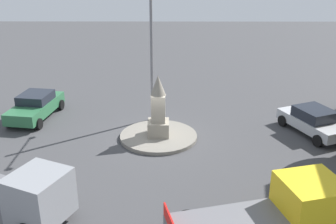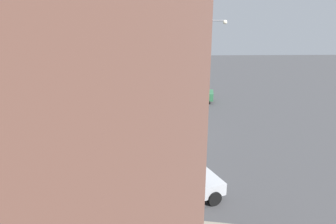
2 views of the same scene
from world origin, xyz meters
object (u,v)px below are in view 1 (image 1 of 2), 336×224
object	(u,v)px
monument	(158,110)
car_silver_waiting	(313,121)
truck_yellow_far_side	(278,213)
streetlamp	(151,40)
truck_grey_approaching	(19,196)
car_green_parked_left	(36,106)

from	to	relation	value
monument	car_silver_waiting	xyz separation A→B (m)	(0.68, -8.56, -0.88)
monument	car_silver_waiting	world-z (taller)	monument
car_silver_waiting	truck_yellow_far_side	size ratio (longest dim) A/B	0.71
monument	streetlamp	bearing A→B (deg)	9.23
monument	streetlamp	size ratio (longest dim) A/B	0.41
monument	truck_grey_approaching	distance (m)	8.73
car_green_parked_left	monument	bearing A→B (deg)	-110.98
streetlamp	truck_grey_approaching	bearing A→B (deg)	155.12
streetlamp	truck_grey_approaching	xyz separation A→B (m)	(-9.80, 4.55, -3.82)
car_silver_waiting	truck_grey_approaching	bearing A→B (deg)	120.03
streetlamp	car_green_parked_left	xyz separation A→B (m)	(0.23, 7.09, -4.07)
car_green_parked_left	truck_yellow_far_side	bearing A→B (deg)	-132.71
car_silver_waiting	streetlamp	bearing A→B (deg)	77.58
car_green_parked_left	truck_grey_approaching	xyz separation A→B (m)	(-10.03, -2.54, 0.25)
car_green_parked_left	truck_yellow_far_side	distance (m)	16.18
car_silver_waiting	truck_grey_approaching	xyz separation A→B (m)	(-7.82, 13.53, 0.28)
streetlamp	truck_grey_approaching	world-z (taller)	streetlamp
car_silver_waiting	truck_yellow_far_side	xyz separation A→B (m)	(-8.77, 4.19, 0.24)
streetlamp	truck_grey_approaching	distance (m)	11.46
car_green_parked_left	truck_yellow_far_side	size ratio (longest dim) A/B	0.73
streetlamp	car_green_parked_left	size ratio (longest dim) A/B	1.72
truck_grey_approaching	car_silver_waiting	bearing A→B (deg)	-59.97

